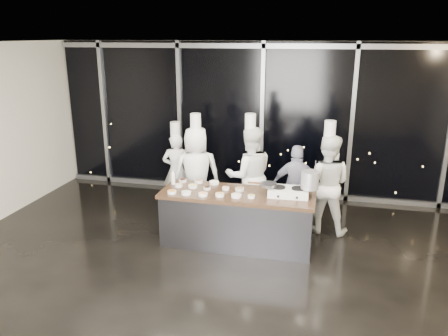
# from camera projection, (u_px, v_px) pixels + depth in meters

# --- Properties ---
(ground) EXTENTS (9.00, 9.00, 0.00)m
(ground) POSITION_uv_depth(u_px,v_px,m) (225.00, 271.00, 6.38)
(ground) COLOR black
(ground) RESTS_ON ground
(room_shell) EXTENTS (9.02, 7.02, 3.21)m
(room_shell) POSITION_uv_depth(u_px,v_px,m) (238.00, 120.00, 5.68)
(room_shell) COLOR beige
(room_shell) RESTS_ON ground
(window_wall) EXTENTS (8.90, 0.11, 3.20)m
(window_wall) POSITION_uv_depth(u_px,v_px,m) (262.00, 120.00, 9.10)
(window_wall) COLOR black
(window_wall) RESTS_ON ground
(demo_counter) EXTENTS (2.46, 0.86, 0.90)m
(demo_counter) POSITION_uv_depth(u_px,v_px,m) (237.00, 219.00, 7.09)
(demo_counter) COLOR #37363B
(demo_counter) RESTS_ON ground
(stove) EXTENTS (0.63, 0.42, 0.14)m
(stove) POSITION_uv_depth(u_px,v_px,m) (288.00, 192.00, 6.81)
(stove) COLOR white
(stove) RESTS_ON demo_counter
(frying_pan) EXTENTS (0.47, 0.28, 0.04)m
(frying_pan) POSITION_uv_depth(u_px,v_px,m) (268.00, 185.00, 6.84)
(frying_pan) COLOR slate
(frying_pan) RESTS_ON stove
(stock_pot) EXTENTS (0.29, 0.29, 0.27)m
(stock_pot) POSITION_uv_depth(u_px,v_px,m) (310.00, 180.00, 6.69)
(stock_pot) COLOR silver
(stock_pot) RESTS_ON stove
(prep_bowls) EXTENTS (1.40, 0.75, 0.05)m
(prep_bowls) POSITION_uv_depth(u_px,v_px,m) (207.00, 189.00, 7.06)
(prep_bowls) COLOR white
(prep_bowls) RESTS_ON demo_counter
(squeeze_bottle) EXTENTS (0.07, 0.07, 0.24)m
(squeeze_bottle) POSITION_uv_depth(u_px,v_px,m) (173.00, 178.00, 7.33)
(squeeze_bottle) COLOR white
(squeeze_bottle) RESTS_ON demo_counter
(chef_far_left) EXTENTS (0.60, 0.45, 1.73)m
(chef_far_left) POSITION_uv_depth(u_px,v_px,m) (177.00, 170.00, 8.56)
(chef_far_left) COLOR white
(chef_far_left) RESTS_ON ground
(chef_left) EXTENTS (1.01, 0.84, 1.99)m
(chef_left) POSITION_uv_depth(u_px,v_px,m) (197.00, 174.00, 7.93)
(chef_left) COLOR white
(chef_left) RESTS_ON ground
(chef_center) EXTENTS (1.06, 0.95, 2.02)m
(chef_center) POSITION_uv_depth(u_px,v_px,m) (249.00, 175.00, 7.81)
(chef_center) COLOR white
(chef_center) RESTS_ON ground
(guest) EXTENTS (0.88, 0.37, 1.51)m
(guest) POSITION_uv_depth(u_px,v_px,m) (297.00, 187.00, 7.65)
(guest) COLOR #141638
(guest) RESTS_ON ground
(chef_right) EXTENTS (0.91, 0.74, 1.96)m
(chef_right) POSITION_uv_depth(u_px,v_px,m) (326.00, 183.00, 7.46)
(chef_right) COLOR white
(chef_right) RESTS_ON ground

